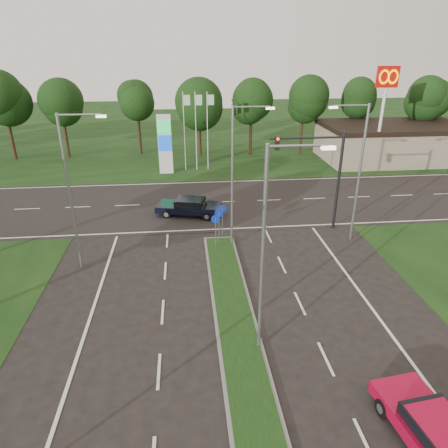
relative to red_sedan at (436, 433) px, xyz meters
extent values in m
cube|color=black|center=(-5.60, 54.35, -0.70)|extent=(160.00, 50.00, 0.02)
cube|color=black|center=(-5.60, 23.35, -0.70)|extent=(160.00, 12.00, 0.02)
cube|color=slate|center=(-5.60, 3.35, -0.64)|extent=(2.00, 26.00, 0.12)
cube|color=gray|center=(16.40, 35.35, 1.30)|extent=(16.00, 9.00, 4.00)
cylinder|color=gray|center=(-4.80, 5.35, 3.80)|extent=(0.16, 0.16, 9.00)
cylinder|color=gray|center=(-3.70, 5.35, 8.20)|extent=(2.20, 0.10, 0.10)
cube|color=#FFF2CC|center=(-2.60, 5.35, 8.10)|extent=(0.50, 0.22, 0.12)
cylinder|color=gray|center=(-4.80, 15.35, 3.80)|extent=(0.16, 0.16, 9.00)
cylinder|color=gray|center=(-3.70, 15.35, 8.20)|extent=(2.20, 0.10, 0.10)
cube|color=#FFF2CC|center=(-2.60, 15.35, 8.10)|extent=(0.50, 0.22, 0.12)
cylinder|color=gray|center=(-14.10, 13.35, 3.80)|extent=(0.16, 0.16, 9.00)
cylinder|color=gray|center=(-13.00, 13.35, 8.20)|extent=(2.20, 0.10, 0.10)
cube|color=#FFF2CC|center=(-11.90, 13.35, 8.10)|extent=(0.50, 0.22, 0.12)
cylinder|color=gray|center=(3.40, 15.35, 3.80)|extent=(0.16, 0.16, 9.00)
cylinder|color=gray|center=(2.30, 15.35, 8.20)|extent=(2.20, 0.10, 0.10)
cube|color=#FFF2CC|center=(1.20, 15.35, 8.10)|extent=(0.50, 0.22, 0.12)
cylinder|color=black|center=(2.90, 17.35, 2.80)|extent=(0.20, 0.20, 7.00)
cylinder|color=black|center=(0.40, 17.35, 5.90)|extent=(5.00, 0.14, 0.14)
cube|color=black|center=(-1.60, 17.35, 5.60)|extent=(0.28, 0.28, 0.90)
sphere|color=#FF190C|center=(-1.60, 17.17, 5.90)|extent=(0.20, 0.20, 0.20)
cylinder|color=gray|center=(-5.90, 14.85, 0.40)|extent=(0.06, 0.06, 2.20)
cylinder|color=#0C26A5|center=(-5.90, 14.85, 1.40)|extent=(0.56, 0.04, 0.56)
cylinder|color=gray|center=(-5.60, 15.85, 0.40)|extent=(0.06, 0.06, 2.20)
cylinder|color=#0C26A5|center=(-5.60, 15.85, 1.40)|extent=(0.56, 0.04, 0.56)
cylinder|color=gray|center=(-5.30, 16.55, 0.40)|extent=(0.06, 0.06, 2.20)
cylinder|color=#0C26A5|center=(-5.30, 16.55, 1.40)|extent=(0.56, 0.04, 0.56)
cube|color=silver|center=(-9.60, 32.35, 2.30)|extent=(1.40, 0.30, 6.00)
cube|color=#0CA53F|center=(-9.60, 32.17, 4.10)|extent=(1.30, 0.08, 1.20)
cube|color=#0C3FBF|center=(-9.60, 32.17, 2.50)|extent=(1.30, 0.08, 1.60)
cylinder|color=silver|center=(-7.60, 33.35, 3.30)|extent=(0.08, 0.08, 8.00)
cube|color=#B2D8B2|center=(-7.25, 33.35, 6.50)|extent=(0.70, 0.02, 1.00)
cylinder|color=silver|center=(-6.40, 33.35, 3.30)|extent=(0.08, 0.08, 8.00)
cube|color=#B2D8B2|center=(-6.05, 33.35, 6.50)|extent=(0.70, 0.02, 1.00)
cylinder|color=silver|center=(-5.20, 33.35, 3.30)|extent=(0.08, 0.08, 8.00)
cube|color=#B2D8B2|center=(-4.85, 33.35, 6.50)|extent=(0.70, 0.02, 1.00)
cylinder|color=silver|center=(12.40, 31.35, 4.30)|extent=(0.30, 0.30, 10.00)
cube|color=#BF0C07|center=(12.40, 31.35, 8.70)|extent=(2.20, 0.35, 2.00)
torus|color=#FFC600|center=(11.95, 31.13, 8.70)|extent=(1.06, 0.16, 1.06)
torus|color=#FFC600|center=(12.85, 31.13, 8.70)|extent=(1.06, 0.16, 1.06)
cylinder|color=black|center=(-5.60, 39.35, 1.50)|extent=(0.36, 0.36, 4.40)
sphere|color=black|center=(-5.60, 39.35, 5.80)|extent=(6.00, 6.00, 6.00)
sphere|color=black|center=(-5.30, 39.15, 6.80)|extent=(4.80, 4.80, 4.80)
cube|color=#9F0829|center=(0.00, 0.02, -0.11)|extent=(2.49, 4.91, 0.48)
cube|color=black|center=(0.01, -0.07, 0.35)|extent=(1.88, 2.26, 0.45)
cube|color=#9F0829|center=(0.01, -0.07, 0.58)|extent=(1.74, 1.87, 0.04)
cylinder|color=black|center=(-1.06, 1.41, -0.36)|extent=(0.29, 0.68, 0.66)
cylinder|color=black|center=(0.69, 1.63, -0.36)|extent=(0.29, 0.68, 0.66)
cube|color=black|center=(-7.49, 20.79, -0.08)|extent=(5.25, 3.15, 0.50)
cube|color=black|center=(-7.40, 20.77, 0.40)|extent=(2.51, 2.19, 0.47)
cube|color=black|center=(-7.40, 20.77, 0.63)|extent=(2.11, 1.99, 0.04)
cylinder|color=black|center=(-9.25, 20.28, -0.35)|extent=(0.73, 0.39, 0.69)
cylinder|color=black|center=(-8.79, 22.07, -0.35)|extent=(0.73, 0.39, 0.69)
cylinder|color=black|center=(-6.20, 19.51, -0.35)|extent=(0.73, 0.39, 0.69)
cylinder|color=black|center=(-5.74, 21.30, -0.35)|extent=(0.73, 0.39, 0.69)
camera|label=1|loc=(-7.71, -8.24, 11.39)|focal=32.00mm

